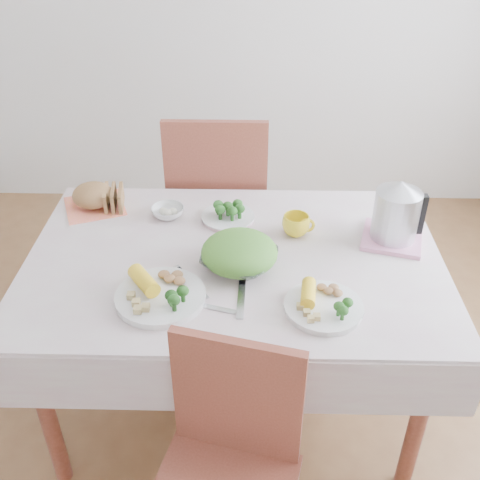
{
  "coord_description": "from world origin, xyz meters",
  "views": [
    {
      "loc": [
        0.06,
        -1.65,
        1.94
      ],
      "look_at": [
        0.02,
        0.02,
        0.82
      ],
      "focal_mm": 42.0,
      "sensor_mm": 36.0,
      "label": 1
    }
  ],
  "objects_px": {
    "dinner_plate_left": "(161,297)",
    "dinner_plate_right": "(324,307)",
    "yellow_mug": "(296,225)",
    "salad_bowl": "(239,260)",
    "dining_table": "(235,335)",
    "chair_far": "(220,215)",
    "electric_kettle": "(396,212)"
  },
  "relations": [
    {
      "from": "dinner_plate_right",
      "to": "yellow_mug",
      "type": "distance_m",
      "value": 0.44
    },
    {
      "from": "dining_table",
      "to": "dinner_plate_left",
      "type": "distance_m",
      "value": 0.52
    },
    {
      "from": "salad_bowl",
      "to": "electric_kettle",
      "type": "distance_m",
      "value": 0.61
    },
    {
      "from": "dining_table",
      "to": "chair_far",
      "type": "distance_m",
      "value": 0.78
    },
    {
      "from": "salad_bowl",
      "to": "dinner_plate_right",
      "type": "distance_m",
      "value": 0.35
    },
    {
      "from": "dinner_plate_right",
      "to": "yellow_mug",
      "type": "relative_size",
      "value": 2.43
    },
    {
      "from": "salad_bowl",
      "to": "yellow_mug",
      "type": "height_order",
      "value": "yellow_mug"
    },
    {
      "from": "dinner_plate_left",
      "to": "yellow_mug",
      "type": "height_order",
      "value": "yellow_mug"
    },
    {
      "from": "dinner_plate_left",
      "to": "dinner_plate_right",
      "type": "xyz_separation_m",
      "value": [
        0.52,
        -0.04,
        0.0
      ]
    },
    {
      "from": "salad_bowl",
      "to": "electric_kettle",
      "type": "height_order",
      "value": "electric_kettle"
    },
    {
      "from": "dinner_plate_right",
      "to": "yellow_mug",
      "type": "xyz_separation_m",
      "value": [
        -0.06,
        0.44,
        0.03
      ]
    },
    {
      "from": "dining_table",
      "to": "salad_bowl",
      "type": "xyz_separation_m",
      "value": [
        0.02,
        -0.07,
        0.42
      ]
    },
    {
      "from": "chair_far",
      "to": "dinner_plate_right",
      "type": "relative_size",
      "value": 4.14
    },
    {
      "from": "dinner_plate_right",
      "to": "electric_kettle",
      "type": "height_order",
      "value": "electric_kettle"
    },
    {
      "from": "electric_kettle",
      "to": "dinner_plate_right",
      "type": "bearing_deg",
      "value": -130.64
    },
    {
      "from": "dinner_plate_left",
      "to": "dinner_plate_right",
      "type": "distance_m",
      "value": 0.53
    },
    {
      "from": "dining_table",
      "to": "dinner_plate_left",
      "type": "bearing_deg",
      "value": -132.81
    },
    {
      "from": "salad_bowl",
      "to": "yellow_mug",
      "type": "xyz_separation_m",
      "value": [
        0.21,
        0.22,
        0.01
      ]
    },
    {
      "from": "dining_table",
      "to": "electric_kettle",
      "type": "bearing_deg",
      "value": 11.56
    },
    {
      "from": "salad_bowl",
      "to": "yellow_mug",
      "type": "distance_m",
      "value": 0.3
    },
    {
      "from": "dinner_plate_left",
      "to": "dining_table",
      "type": "bearing_deg",
      "value": 47.19
    },
    {
      "from": "chair_far",
      "to": "dinner_plate_left",
      "type": "xyz_separation_m",
      "value": [
        -0.13,
        -1.02,
        0.31
      ]
    },
    {
      "from": "yellow_mug",
      "to": "dining_table",
      "type": "bearing_deg",
      "value": -146.63
    },
    {
      "from": "salad_bowl",
      "to": "dinner_plate_left",
      "type": "bearing_deg",
      "value": -143.98
    },
    {
      "from": "salad_bowl",
      "to": "dinner_plate_right",
      "type": "bearing_deg",
      "value": -38.8
    },
    {
      "from": "dinner_plate_left",
      "to": "yellow_mug",
      "type": "distance_m",
      "value": 0.61
    },
    {
      "from": "dinner_plate_left",
      "to": "salad_bowl",
      "type": "bearing_deg",
      "value": 36.02
    },
    {
      "from": "electric_kettle",
      "to": "salad_bowl",
      "type": "bearing_deg",
      "value": -166.3
    },
    {
      "from": "dinner_plate_left",
      "to": "electric_kettle",
      "type": "height_order",
      "value": "electric_kettle"
    },
    {
      "from": "chair_far",
      "to": "dining_table",
      "type": "bearing_deg",
      "value": 97.4
    },
    {
      "from": "dining_table",
      "to": "electric_kettle",
      "type": "relative_size",
      "value": 5.99
    },
    {
      "from": "yellow_mug",
      "to": "electric_kettle",
      "type": "relative_size",
      "value": 0.45
    }
  ]
}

